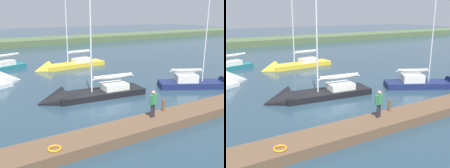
{
  "view_description": "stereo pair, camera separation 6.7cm",
  "coord_description": "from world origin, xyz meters",
  "views": [
    {
      "loc": [
        8.77,
        16.06,
        6.86
      ],
      "look_at": [
        -0.64,
        0.79,
        1.96
      ],
      "focal_mm": 42.9,
      "sensor_mm": 36.0,
      "label": 1
    },
    {
      "loc": [
        8.71,
        16.1,
        6.86
      ],
      "look_at": [
        -0.64,
        0.79,
        1.96
      ],
      "focal_mm": 42.9,
      "sensor_mm": 36.0,
      "label": 2
    }
  ],
  "objects": [
    {
      "name": "sailboat_near_dock",
      "position": [
        -3.42,
        -14.8,
        0.17
      ],
      "size": [
        9.36,
        2.8,
        10.47
      ],
      "rotation": [
        0.0,
        0.0,
        0.08
      ],
      "color": "gold",
      "rests_on": "ground_plane"
    },
    {
      "name": "mooring_post_near",
      "position": [
        -2.67,
        3.86,
        0.95
      ],
      "size": [
        0.2,
        0.2,
        0.76
      ],
      "primitive_type": "cylinder",
      "color": "brown",
      "rests_on": "dock_pier"
    },
    {
      "name": "far_shoreline",
      "position": [
        0.0,
        -41.54,
        0.0
      ],
      "size": [
        180.0,
        8.0,
        2.4
      ],
      "primitive_type": "cube",
      "color": "#4C603D",
      "rests_on": "ground_plane"
    },
    {
      "name": "person_on_dock",
      "position": [
        -1.38,
        4.34,
        1.55
      ],
      "size": [
        0.63,
        0.33,
        1.7
      ],
      "rotation": [
        0.0,
        0.0,
        1.83
      ],
      "color": "#28282D",
      "rests_on": "dock_pier"
    },
    {
      "name": "dock_pier",
      "position": [
        0.0,
        4.59,
        0.29
      ],
      "size": [
        26.73,
        2.08,
        0.57
      ],
      "primitive_type": "cube",
      "color": "brown",
      "rests_on": "ground_plane"
    },
    {
      "name": "life_ring_buoy",
      "position": [
        5.13,
        5.01,
        0.62
      ],
      "size": [
        0.66,
        0.66,
        0.1
      ],
      "primitive_type": "torus",
      "color": "orange",
      "rests_on": "dock_pier"
    },
    {
      "name": "sailboat_inner_slip",
      "position": [
        -0.01,
        -2.66,
        0.19
      ],
      "size": [
        9.09,
        3.17,
        10.43
      ],
      "rotation": [
        0.0,
        0.0,
        -0.1
      ],
      "color": "black",
      "rests_on": "ground_plane"
    },
    {
      "name": "sailboat_outer_mooring",
      "position": [
        -11.2,
        0.07,
        0.16
      ],
      "size": [
        7.64,
        5.36,
        8.88
      ],
      "rotation": [
        0.0,
        0.0,
        2.64
      ],
      "color": "navy",
      "rests_on": "ground_plane"
    },
    {
      "name": "ground_plane",
      "position": [
        0.0,
        0.0,
        0.0
      ],
      "size": [
        200.0,
        200.0,
        0.0
      ],
      "primitive_type": "plane",
      "color": "#263D4C"
    }
  ]
}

